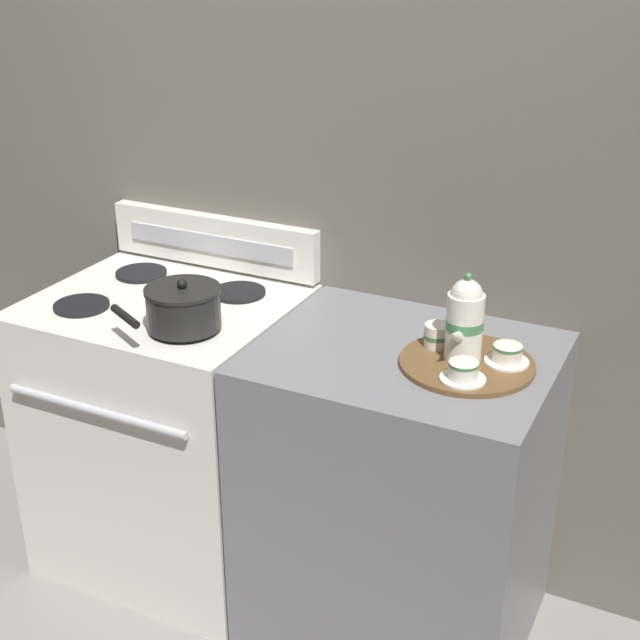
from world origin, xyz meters
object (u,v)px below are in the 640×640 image
at_px(teacup_right, 463,371).
at_px(saucepan, 183,307).
at_px(serving_tray, 467,364).
at_px(teacup_left, 507,354).
at_px(teapot, 464,320).
at_px(creamer_jug, 437,335).
at_px(stove, 172,432).

bearing_deg(teacup_right, saucepan, -177.34).
distance_m(serving_tray, teacup_left, 0.10).
xyz_separation_m(teapot, creamer_jug, (-0.08, 0.05, -0.08)).
bearing_deg(teacup_right, stove, 173.51).
relative_size(saucepan, teapot, 1.27).
bearing_deg(teacup_right, teacup_left, 62.60).
height_order(stove, serving_tray, serving_tray).
xyz_separation_m(stove, serving_tray, (0.94, -0.01, 0.46)).
relative_size(saucepan, serving_tray, 0.86).
bearing_deg(saucepan, teapot, 10.69).
xyz_separation_m(teapot, teacup_right, (0.04, -0.10, -0.08)).
distance_m(serving_tray, teapot, 0.12).
bearing_deg(teapot, saucepan, -169.31).
distance_m(stove, creamer_jug, 0.98).
height_order(saucepan, teacup_right, saucepan).
bearing_deg(stove, saucepan, -39.20).
height_order(teacup_left, creamer_jug, creamer_jug).
relative_size(teapot, creamer_jug, 3.30).
bearing_deg(stove, teapot, -0.31).
bearing_deg(creamer_jug, saucepan, -164.31).
distance_m(saucepan, teapot, 0.76).
distance_m(saucepan, teacup_left, 0.87).
distance_m(stove, serving_tray, 1.05).
relative_size(serving_tray, teacup_right, 3.03).
xyz_separation_m(stove, teacup_right, (0.96, -0.11, 0.49)).
relative_size(stove, teacup_left, 8.14).
bearing_deg(stove, serving_tray, -0.55).
distance_m(saucepan, serving_tray, 0.78).
xyz_separation_m(stove, teapot, (0.93, -0.00, 0.58)).
height_order(teapot, teacup_right, teapot).
xyz_separation_m(serving_tray, creamer_jug, (-0.10, 0.05, 0.04)).
height_order(teapot, creamer_jug, teapot).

